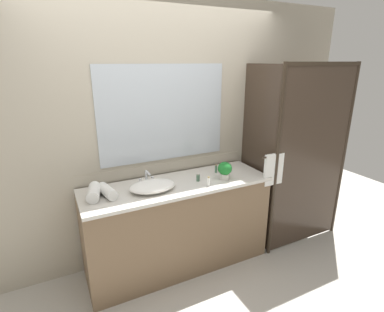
{
  "coord_description": "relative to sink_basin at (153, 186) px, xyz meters",
  "views": [
    {
      "loc": [
        -1.03,
        -2.37,
        2.0
      ],
      "look_at": [
        0.15,
        0.0,
        1.15
      ],
      "focal_mm": 27.61,
      "sensor_mm": 36.0,
      "label": 1
    }
  ],
  "objects": [
    {
      "name": "rolled_towel_near_edge",
      "position": [
        -0.5,
        0.07,
        0.01
      ],
      "size": [
        0.16,
        0.27,
        0.1
      ],
      "primitive_type": "cylinder",
      "rotation": [
        1.57,
        0.0,
        -0.23
      ],
      "color": "white",
      "rests_on": "vanity_cabinet"
    },
    {
      "name": "vanity_cabinet",
      "position": [
        0.26,
        0.05,
        -0.49
      ],
      "size": [
        1.8,
        0.58,
        0.9
      ],
      "color": "brown",
      "rests_on": "ground_plane"
    },
    {
      "name": "faucet",
      "position": [
        0.0,
        0.17,
        0.0
      ],
      "size": [
        0.17,
        0.13,
        0.14
      ],
      "color": "silver",
      "rests_on": "vanity_cabinet"
    },
    {
      "name": "rolled_towel_middle",
      "position": [
        -0.39,
        0.05,
        0.0
      ],
      "size": [
        0.14,
        0.26,
        0.09
      ],
      "primitive_type": "cylinder",
      "rotation": [
        1.57,
        0.0,
        0.2
      ],
      "color": "white",
      "rests_on": "vanity_cabinet"
    },
    {
      "name": "sink_basin",
      "position": [
        0.0,
        0.0,
        0.0
      ],
      "size": [
        0.42,
        0.3,
        0.08
      ],
      "primitive_type": "ellipsoid",
      "color": "white",
      "rests_on": "vanity_cabinet"
    },
    {
      "name": "shower_enclosure",
      "position": [
        1.54,
        -0.14,
        0.08
      ],
      "size": [
        1.2,
        0.59,
        2.0
      ],
      "color": "#2D2319",
      "rests_on": "ground_plane"
    },
    {
      "name": "wall_back_with_mirror",
      "position": [
        0.26,
        0.39,
        0.36
      ],
      "size": [
        4.4,
        0.06,
        2.6
      ],
      "color": "#B2A893",
      "rests_on": "ground_plane"
    },
    {
      "name": "potted_plant",
      "position": [
        0.71,
        -0.07,
        0.06
      ],
      "size": [
        0.14,
        0.14,
        0.18
      ],
      "color": "beige",
      "rests_on": "vanity_cabinet"
    },
    {
      "name": "amenity_bottle_body_wash",
      "position": [
        0.73,
        0.13,
        0.0
      ],
      "size": [
        0.02,
        0.02,
        0.09
      ],
      "color": "#4C7056",
      "rests_on": "vanity_cabinet"
    },
    {
      "name": "ground_plane",
      "position": [
        0.26,
        0.04,
        -0.94
      ],
      "size": [
        8.0,
        8.0,
        0.0
      ],
      "primitive_type": "plane",
      "color": "#B7B2A8"
    },
    {
      "name": "amenity_bottle_conditioner",
      "position": [
        0.46,
        0.01,
        -0.0
      ],
      "size": [
        0.03,
        0.03,
        0.08
      ],
      "color": "#4C7056",
      "rests_on": "vanity_cabinet"
    },
    {
      "name": "amenity_bottle_lotion",
      "position": [
        0.5,
        -0.14,
        0.0
      ],
      "size": [
        0.03,
        0.03,
        0.09
      ],
      "color": "white",
      "rests_on": "vanity_cabinet"
    }
  ]
}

